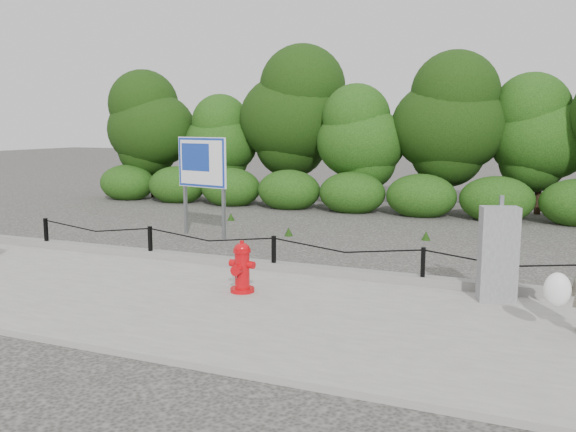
{
  "coord_description": "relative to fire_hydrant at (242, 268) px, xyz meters",
  "views": [
    {
      "loc": [
        4.13,
        -9.17,
        2.53
      ],
      "look_at": [
        0.18,
        0.2,
        1.0
      ],
      "focal_mm": 38.0,
      "sensor_mm": 36.0,
      "label": 1
    }
  ],
  "objects": [
    {
      "name": "sidewalk",
      "position": [
        -0.11,
        -0.62,
        -0.41
      ],
      "size": [
        14.0,
        4.0,
        0.08
      ],
      "primitive_type": "cube",
      "color": "gray",
      "rests_on": "ground"
    },
    {
      "name": "ground",
      "position": [
        -0.11,
        1.38,
        -0.45
      ],
      "size": [
        90.0,
        90.0,
        0.0
      ],
      "primitive_type": "plane",
      "color": "#2D2B28",
      "rests_on": "ground"
    },
    {
      "name": "chain_barrier",
      "position": [
        -0.11,
        1.38,
        0.01
      ],
      "size": [
        10.06,
        0.06,
        0.6
      ],
      "color": "black",
      "rests_on": "sidewalk"
    },
    {
      "name": "curb",
      "position": [
        -0.11,
        1.43,
        -0.3
      ],
      "size": [
        14.0,
        0.22,
        0.14
      ],
      "primitive_type": "cube",
      "color": "slate",
      "rests_on": "sidewalk"
    },
    {
      "name": "fire_hydrant",
      "position": [
        0.0,
        0.0,
        0.0
      ],
      "size": [
        0.4,
        0.41,
        0.77
      ],
      "rotation": [
        0.0,
        0.0,
        -0.04
      ],
      "color": "#C3070D",
      "rests_on": "sidewalk"
    },
    {
      "name": "treeline",
      "position": [
        0.68,
        10.34,
        2.22
      ],
      "size": [
        20.46,
        4.0,
        5.05
      ],
      "color": "black",
      "rests_on": "ground"
    },
    {
      "name": "utility_cabinet",
      "position": [
        3.49,
        0.99,
        0.3
      ],
      "size": [
        0.57,
        0.44,
        1.47
      ],
      "rotation": [
        0.0,
        0.0,
        0.31
      ],
      "color": "gray",
      "rests_on": "sidewalk"
    },
    {
      "name": "advertising_sign",
      "position": [
        -3.09,
        4.09,
        1.14
      ],
      "size": [
        1.38,
        0.39,
        2.25
      ],
      "rotation": [
        0.0,
        0.0,
        -0.22
      ],
      "color": "slate",
      "rests_on": "ground"
    }
  ]
}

